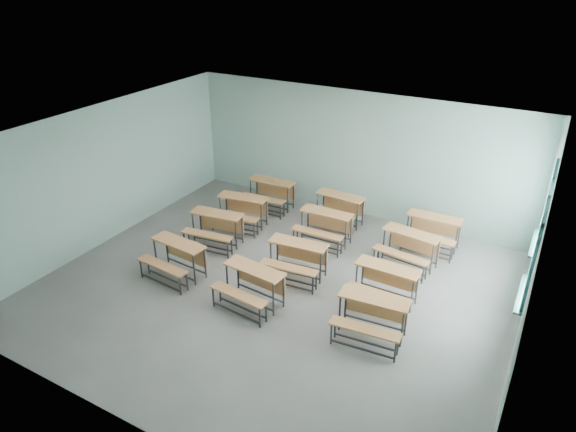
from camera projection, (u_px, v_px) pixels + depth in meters
name	position (u px, v px, depth m)	size (l,w,h in m)	color
room	(280.00, 218.00, 9.75)	(9.04, 8.04, 3.24)	gray
desk_unit_r0c0	(175.00, 255.00, 10.64)	(1.29, 0.92, 0.76)	#B67642
desk_unit_r0c1	(251.00, 282.00, 9.75)	(1.29, 0.93, 0.76)	#B67642
desk_unit_r0c2	(372.00, 313.00, 8.90)	(1.28, 0.92, 0.76)	#B67642
desk_unit_r1c0	(215.00, 225.00, 11.83)	(1.32, 0.97, 0.76)	#B67642
desk_unit_r1c1	(296.00, 255.00, 10.61)	(1.29, 0.93, 0.76)	#B67642
desk_unit_r1c2	(385.00, 280.00, 9.79)	(1.23, 0.84, 0.76)	#B67642
desk_unit_r2c0	(241.00, 208.00, 12.63)	(1.32, 0.98, 0.76)	#B67642
desk_unit_r2c1	(324.00, 223.00, 11.88)	(1.23, 0.83, 0.76)	#B67642
desk_unit_r2c2	(409.00, 245.00, 11.01)	(1.32, 0.97, 0.76)	#B67642
desk_unit_r3c0	(270.00, 191.00, 13.55)	(1.25, 0.86, 0.76)	#B67642
desk_unit_r3c1	(338.00, 206.00, 12.73)	(1.27, 0.90, 0.76)	#B67642
desk_unit_r3c2	(432.00, 228.00, 11.68)	(1.23, 0.83, 0.76)	#B67642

